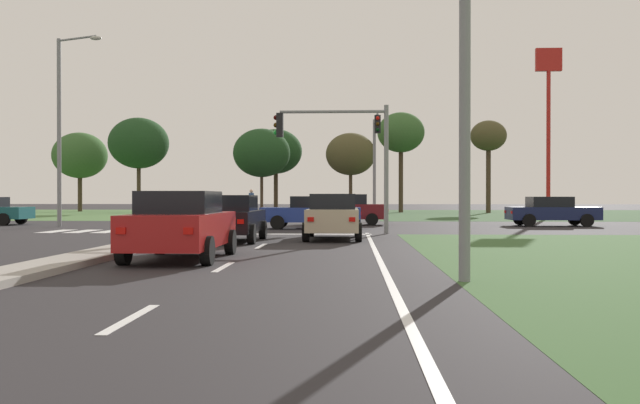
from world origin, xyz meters
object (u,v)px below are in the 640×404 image
street_lamp_second (63,121)px  treeline_sixth (401,133)px  car_blue_seventh (312,212)px  pedestrian_at_median (251,200)px  car_navy_fourth (552,211)px  car_black_second (231,218)px  treeline_near (80,156)px  treeline_second (139,143)px  treeline_fourth (276,152)px  traffic_signal_near_right (343,145)px  car_maroon_third (344,209)px  traffic_signal_far_right (375,149)px  treeline_fifth (351,154)px  treeline_seventh (488,137)px  treeline_third (262,153)px  car_red_near (181,225)px  car_beige_fifth (333,216)px  fastfood_pole_sign (548,95)px

street_lamp_second → treeline_sixth: size_ratio=0.98×
car_blue_seventh → pedestrian_at_median: 13.42m
car_navy_fourth → car_blue_seventh: 12.41m
car_black_second → treeline_sixth: (8.75, 41.66, 6.70)m
treeline_near → treeline_second: bearing=-31.9°
pedestrian_at_median → treeline_fourth: treeline_fourth is taller
traffic_signal_near_right → car_maroon_third: bearing=90.1°
car_navy_fourth → traffic_signal_far_right: (-8.74, 3.89, 3.41)m
treeline_fifth → treeline_seventh: (12.58, 0.08, 1.53)m
car_maroon_third → treeline_sixth: size_ratio=0.49×
car_navy_fourth → treeline_fifth: bearing=-159.9°
treeline_fifth → treeline_seventh: size_ratio=0.87×
traffic_signal_far_right → car_blue_seventh: bearing=-114.0°
treeline_near → treeline_third: size_ratio=1.02×
treeline_sixth → treeline_third: bearing=-172.4°
car_red_near → car_blue_seventh: bearing=81.8°
traffic_signal_near_right → treeline_third: size_ratio=0.66×
car_blue_seventh → treeline_third: bearing=11.7°
car_navy_fourth → pedestrian_at_median: 19.02m
car_red_near → car_blue_seventh: (2.21, 15.40, -0.05)m
car_beige_fifth → street_lamp_second: (-13.51, 8.93, 4.40)m
car_maroon_third → treeline_third: 28.22m
car_black_second → street_lamp_second: street_lamp_second is taller
traffic_signal_near_right → fastfood_pole_sign: fastfood_pole_sign is taller
car_blue_seventh → treeline_third: size_ratio=0.59×
car_red_near → treeline_fifth: size_ratio=0.60×
traffic_signal_near_right → treeline_seventh: size_ratio=0.61×
treeline_seventh → traffic_signal_far_right: bearing=-115.2°
pedestrian_at_median → treeline_near: (-20.64, 22.72, 4.35)m
car_beige_fifth → traffic_signal_near_right: bearing=84.9°
car_black_second → car_maroon_third: 13.75m
car_red_near → treeline_third: size_ratio=0.57×
traffic_signal_far_right → pedestrian_at_median: 9.96m
car_blue_seventh → treeline_second: bearing=30.2°
street_lamp_second → treeline_fourth: street_lamp_second is taller
traffic_signal_far_right → treeline_second: size_ratio=0.69×
treeline_near → treeline_second: 8.82m
car_beige_fifth → car_navy_fourth: bearing=45.4°
treeline_near → car_navy_fourth: bearing=-40.6°
fastfood_pole_sign → treeline_fourth: fastfood_pole_sign is taller
car_navy_fourth → car_blue_seventh: (-11.95, -3.34, 0.01)m
street_lamp_second → treeline_near: bearing=110.9°
fastfood_pole_sign → treeline_fifth: bearing=134.1°
street_lamp_second → traffic_signal_near_right: bearing=-22.1°
car_blue_seventh → treeline_seventh: bearing=-24.9°
fastfood_pole_sign → treeline_third: size_ratio=1.52×
street_lamp_second → fastfood_pole_sign: bearing=28.8°
street_lamp_second → treeline_fourth: (6.71, 34.36, 0.76)m
traffic_signal_near_right → treeline_second: size_ratio=0.58×
car_red_near → pedestrian_at_median: size_ratio=2.43×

